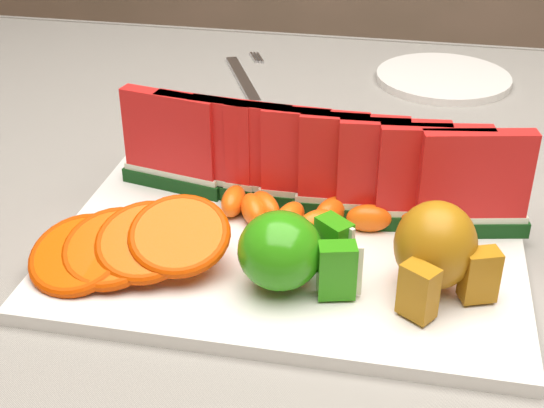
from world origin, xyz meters
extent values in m
cube|color=#4D3618|center=(0.00, 0.00, 0.73)|extent=(1.40, 0.90, 0.03)
cube|color=#4D3618|center=(-0.64, 0.39, 0.36)|extent=(0.06, 0.06, 0.72)
cube|color=gray|center=(0.00, 0.00, 0.75)|extent=(1.52, 1.02, 0.01)
cube|color=gray|center=(0.00, 0.51, 0.66)|extent=(1.52, 0.01, 0.20)
cube|color=silver|center=(-0.03, -0.10, 0.76)|extent=(0.40, 0.30, 0.01)
ellipsoid|color=#2D8D1F|center=(-0.02, -0.17, 0.80)|extent=(0.08, 0.08, 0.06)
cube|color=#2D8D1F|center=(0.02, -0.18, 0.80)|extent=(0.03, 0.02, 0.05)
cube|color=beige|center=(0.03, -0.18, 0.80)|extent=(0.03, 0.01, 0.04)
cube|color=#2D8D1F|center=(0.02, -0.14, 0.80)|extent=(0.03, 0.03, 0.05)
cube|color=beige|center=(0.02, -0.14, 0.80)|extent=(0.02, 0.02, 0.04)
ellipsoid|color=#B26C1C|center=(0.10, -0.15, 0.81)|extent=(0.08, 0.08, 0.07)
cube|color=#B26C1C|center=(0.09, -0.19, 0.79)|extent=(0.03, 0.03, 0.04)
cube|color=#B26C1C|center=(0.13, -0.16, 0.79)|extent=(0.03, 0.03, 0.04)
cylinder|color=silver|center=(0.10, 0.35, 0.76)|extent=(0.23, 0.23, 0.01)
cube|color=silver|center=(-0.16, 0.30, 0.76)|extent=(0.08, 0.16, 0.00)
cube|color=silver|center=(-0.17, 0.39, 0.76)|extent=(0.02, 0.04, 0.00)
cube|color=silver|center=(-0.16, 0.39, 0.76)|extent=(0.02, 0.04, 0.00)
cube|color=silver|center=(-0.16, 0.39, 0.76)|extent=(0.02, 0.04, 0.00)
cube|color=#113B18|center=(-0.15, -0.03, 0.78)|extent=(0.11, 0.04, 0.01)
cube|color=silver|center=(-0.15, -0.03, 0.79)|extent=(0.10, 0.04, 0.01)
cube|color=red|center=(-0.15, -0.03, 0.83)|extent=(0.10, 0.04, 0.08)
cube|color=#113B18|center=(-0.12, -0.03, 0.78)|extent=(0.11, 0.04, 0.01)
cube|color=silver|center=(-0.12, -0.03, 0.79)|extent=(0.10, 0.03, 0.01)
cube|color=red|center=(-0.12, -0.03, 0.83)|extent=(0.10, 0.03, 0.08)
cube|color=#113B18|center=(-0.08, -0.04, 0.78)|extent=(0.11, 0.03, 0.01)
cube|color=silver|center=(-0.08, -0.04, 0.79)|extent=(0.10, 0.03, 0.01)
cube|color=red|center=(-0.08, -0.04, 0.83)|extent=(0.10, 0.03, 0.08)
cube|color=#113B18|center=(-0.05, -0.04, 0.78)|extent=(0.11, 0.03, 0.01)
cube|color=silver|center=(-0.05, -0.04, 0.79)|extent=(0.10, 0.02, 0.01)
cube|color=red|center=(-0.05, -0.04, 0.83)|extent=(0.10, 0.02, 0.08)
cube|color=#113B18|center=(-0.01, -0.04, 0.78)|extent=(0.10, 0.02, 0.01)
cube|color=silver|center=(-0.01, -0.04, 0.79)|extent=(0.10, 0.02, 0.01)
cube|color=red|center=(-0.01, -0.04, 0.83)|extent=(0.10, 0.02, 0.08)
cube|color=#113B18|center=(0.02, -0.05, 0.78)|extent=(0.11, 0.03, 0.01)
cube|color=silver|center=(0.02, -0.05, 0.79)|extent=(0.10, 0.02, 0.01)
cube|color=red|center=(0.02, -0.05, 0.83)|extent=(0.10, 0.02, 0.08)
cube|color=#113B18|center=(0.06, -0.05, 0.78)|extent=(0.11, 0.03, 0.01)
cube|color=silver|center=(0.06, -0.05, 0.79)|extent=(0.10, 0.03, 0.01)
cube|color=red|center=(0.06, -0.05, 0.83)|extent=(0.10, 0.03, 0.08)
cube|color=#113B18|center=(0.09, -0.06, 0.78)|extent=(0.11, 0.04, 0.01)
cube|color=silver|center=(0.09, -0.06, 0.79)|extent=(0.10, 0.03, 0.01)
cube|color=red|center=(0.09, -0.06, 0.83)|extent=(0.10, 0.03, 0.08)
cube|color=#113B18|center=(0.13, -0.06, 0.78)|extent=(0.11, 0.04, 0.01)
cube|color=silver|center=(0.13, -0.06, 0.79)|extent=(0.10, 0.04, 0.01)
cube|color=red|center=(0.13, -0.06, 0.83)|extent=(0.10, 0.04, 0.08)
cylinder|color=#DA3300|center=(-0.19, -0.18, 0.79)|extent=(0.09, 0.09, 0.03)
torus|color=#C5430B|center=(-0.19, -0.18, 0.79)|extent=(0.10, 0.10, 0.04)
cylinder|color=#DA3300|center=(-0.16, -0.17, 0.79)|extent=(0.08, 0.08, 0.03)
torus|color=#C5430B|center=(-0.16, -0.17, 0.79)|extent=(0.09, 0.09, 0.04)
cylinder|color=#DA3300|center=(-0.13, -0.17, 0.80)|extent=(0.08, 0.08, 0.03)
torus|color=#C5430B|center=(-0.13, -0.17, 0.80)|extent=(0.09, 0.09, 0.04)
cylinder|color=#DA3300|center=(-0.11, -0.16, 0.80)|extent=(0.09, 0.08, 0.03)
torus|color=#C5430B|center=(-0.11, -0.16, 0.80)|extent=(0.10, 0.09, 0.04)
cylinder|color=#DA3300|center=(-0.13, 0.03, 0.78)|extent=(0.07, 0.07, 0.03)
torus|color=#C5430B|center=(-0.13, 0.03, 0.78)|extent=(0.08, 0.08, 0.03)
cylinder|color=#DA3300|center=(-0.08, 0.03, 0.79)|extent=(0.08, 0.08, 0.03)
torus|color=#C5430B|center=(-0.08, 0.03, 0.79)|extent=(0.09, 0.09, 0.03)
cylinder|color=#DA3300|center=(-0.03, 0.03, 0.79)|extent=(0.08, 0.08, 0.03)
torus|color=#C5430B|center=(-0.03, 0.03, 0.79)|extent=(0.09, 0.09, 0.03)
cylinder|color=#DA3300|center=(0.02, 0.03, 0.79)|extent=(0.09, 0.09, 0.03)
torus|color=#C5430B|center=(0.02, 0.03, 0.79)|extent=(0.10, 0.10, 0.03)
ellipsoid|color=orange|center=(-0.09, -0.07, 0.78)|extent=(0.02, 0.04, 0.03)
ellipsoid|color=orange|center=(-0.06, -0.08, 0.78)|extent=(0.04, 0.05, 0.03)
ellipsoid|color=orange|center=(-0.05, -0.07, 0.78)|extent=(0.04, 0.04, 0.03)
ellipsoid|color=orange|center=(-0.03, -0.08, 0.78)|extent=(0.03, 0.05, 0.03)
ellipsoid|color=orange|center=(0.00, -0.09, 0.78)|extent=(0.04, 0.04, 0.03)
ellipsoid|color=orange|center=(0.01, -0.07, 0.78)|extent=(0.04, 0.05, 0.03)
ellipsoid|color=orange|center=(0.04, -0.07, 0.78)|extent=(0.04, 0.03, 0.03)
ellipsoid|color=orange|center=(0.07, -0.05, 0.78)|extent=(0.04, 0.05, 0.03)
ellipsoid|color=orange|center=(0.08, -0.08, 0.78)|extent=(0.03, 0.04, 0.03)
ellipsoid|color=orange|center=(0.10, -0.07, 0.78)|extent=(0.04, 0.03, 0.03)
camera|label=1|loc=(0.07, -0.65, 1.13)|focal=50.00mm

